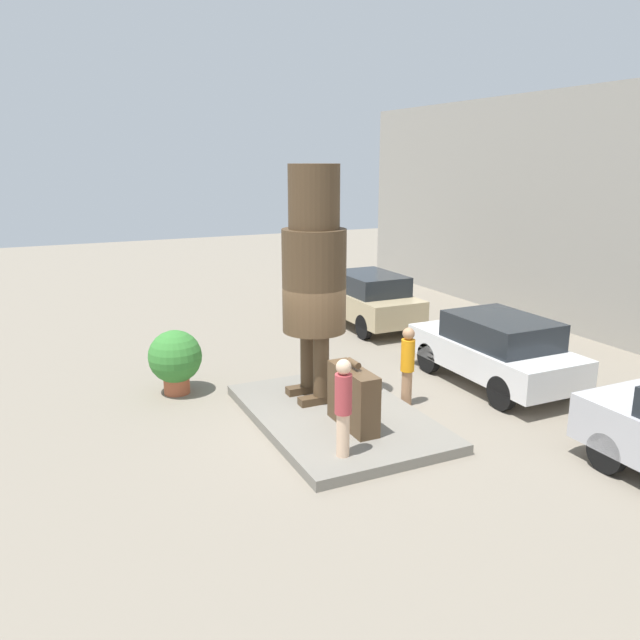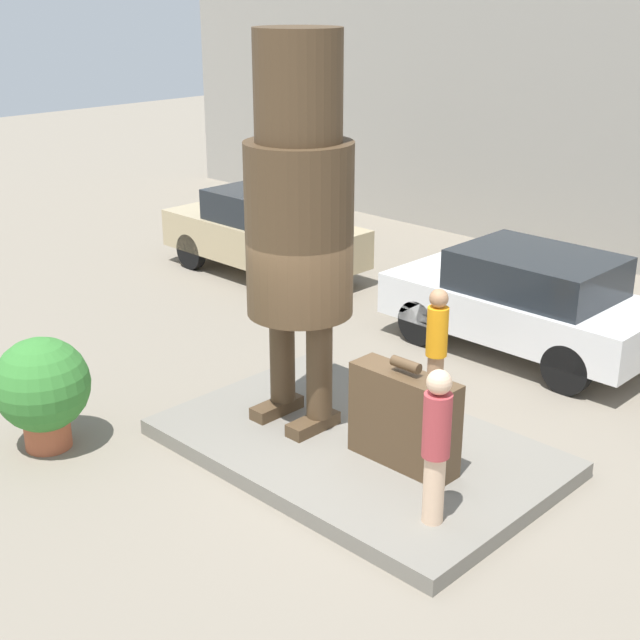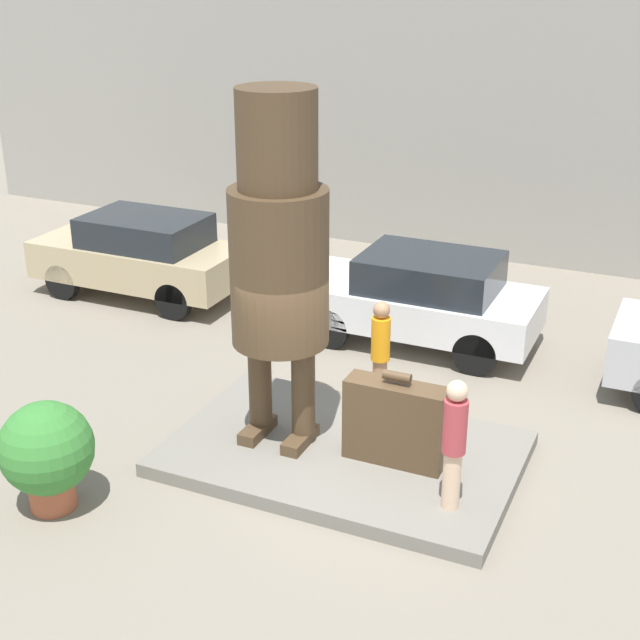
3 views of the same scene
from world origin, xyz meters
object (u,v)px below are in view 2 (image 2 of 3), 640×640
at_px(statue_figure, 299,205).
at_px(tourist, 436,441).
at_px(worker_hivis, 437,344).
at_px(parked_car_tan, 265,231).
at_px(parked_car_white, 525,300).
at_px(giant_suitcase, 404,418).
at_px(planter_pot, 42,388).

distance_m(statue_figure, tourist, 3.22).
bearing_deg(worker_hivis, parked_car_tan, 158.18).
relative_size(statue_figure, tourist, 2.80).
bearing_deg(statue_figure, parked_car_white, 82.29).
bearing_deg(tourist, giant_suitcase, 144.03).
bearing_deg(worker_hivis, tourist, -52.98).
bearing_deg(planter_pot, tourist, 21.13).
distance_m(statue_figure, parked_car_white, 4.70).
relative_size(giant_suitcase, parked_car_white, 0.32).
relative_size(tourist, parked_car_tan, 0.41).
bearing_deg(giant_suitcase, planter_pot, -145.50).
height_order(giant_suitcase, parked_car_white, parked_car_white).
xyz_separation_m(giant_suitcase, parked_car_tan, (-6.73, 4.06, 0.12)).
distance_m(parked_car_white, planter_pot, 7.05).
bearing_deg(parked_car_white, planter_pot, 69.14).
bearing_deg(planter_pot, worker_hivis, 57.00).
distance_m(tourist, planter_pot, 4.85).
bearing_deg(statue_figure, worker_hivis, 66.71).
bearing_deg(giant_suitcase, parked_car_tan, 148.88).
height_order(giant_suitcase, worker_hivis, worker_hivis).
bearing_deg(parked_car_white, giant_suitcase, 104.11).
relative_size(parked_car_white, worker_hivis, 2.49).
height_order(planter_pot, worker_hivis, worker_hivis).
xyz_separation_m(statue_figure, planter_pot, (-1.94, -2.40, -2.14)).
xyz_separation_m(statue_figure, parked_car_tan, (-5.12, 4.10, -2.05)).
height_order(tourist, worker_hivis, tourist).
bearing_deg(giant_suitcase, tourist, -35.97).
distance_m(giant_suitcase, parked_car_white, 4.27).
distance_m(parked_car_tan, worker_hivis, 6.33).
bearing_deg(parked_car_white, statue_figure, 82.29).
bearing_deg(statue_figure, parked_car_tan, 141.32).
bearing_deg(tourist, statue_figure, 165.59).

